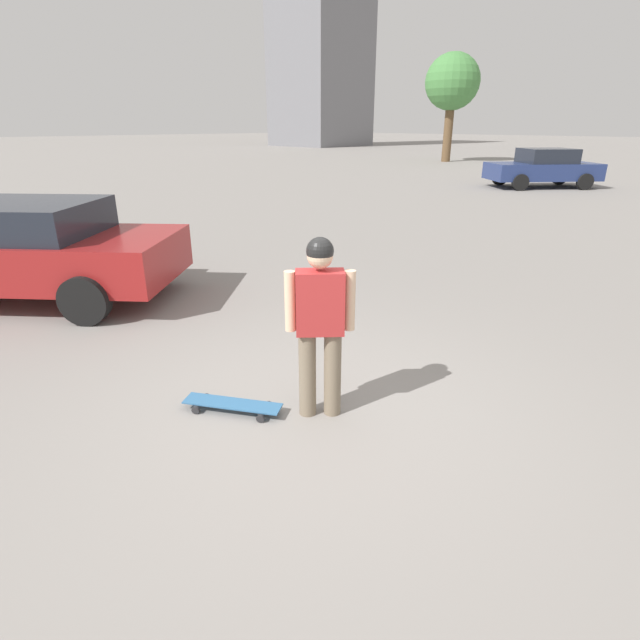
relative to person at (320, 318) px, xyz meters
The scene contains 7 objects.
ground_plane 0.91m from the person, ahead, with size 220.00×220.00×0.00m, color gray.
person is the anchor object (origin of this frame).
skateboard 1.15m from the person, 43.26° to the left, with size 0.86×0.63×0.08m.
car_parked_near 5.25m from the person, ahead, with size 4.46×4.24×1.40m.
car_parked_far 18.96m from the person, 72.68° to the right, with size 4.08×4.38×1.49m.
building_block_distant 58.39m from the person, 44.86° to the right, with size 8.65×8.49×25.08m.
tree_distant 32.66m from the person, 59.93° to the right, with size 3.46×3.46×6.61m.
Camera 1 is at (-2.71, 2.69, 2.40)m, focal length 28.00 mm.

